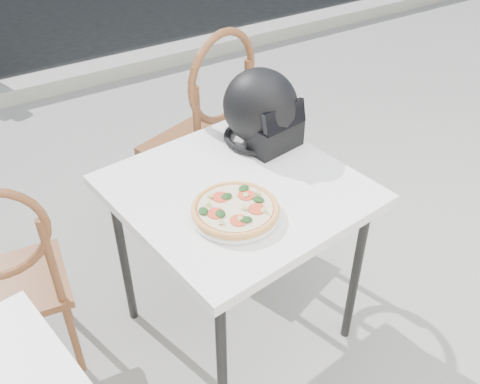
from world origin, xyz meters
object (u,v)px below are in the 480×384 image
plate (235,214)px  cafe_chair_side (9,275)px  helmet (262,111)px  cafe_table_main (237,201)px  cafe_chair_main (208,128)px  pizza (235,209)px

plate → cafe_chair_side: bearing=151.6°
helmet → cafe_chair_side: helmet is taller
cafe_table_main → cafe_chair_main: size_ratio=0.80×
cafe_chair_side → cafe_chair_main: bearing=-151.9°
plate → cafe_chair_side: size_ratio=0.41×
cafe_table_main → cafe_chair_main: 0.68m
helmet → cafe_table_main: bearing=-148.6°
cafe_table_main → cafe_chair_side: cafe_chair_side is taller
pizza → cafe_chair_side: size_ratio=0.38×
cafe_chair_main → cafe_chair_side: bearing=2.1°
pizza → helmet: (0.35, 0.36, 0.10)m
pizza → cafe_chair_side: bearing=151.6°
plate → pizza: pizza is taller
cafe_table_main → plate: size_ratio=2.29×
plate → cafe_chair_main: 0.86m
pizza → helmet: 0.51m
plate → cafe_chair_main: size_ratio=0.35×
cafe_table_main → helmet: helmet is taller
plate → helmet: (0.35, 0.36, 0.13)m
helmet → cafe_chair_main: (-0.03, 0.42, -0.28)m
pizza → cafe_chair_main: size_ratio=0.33×
cafe_table_main → cafe_chair_main: (0.23, 0.64, -0.07)m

